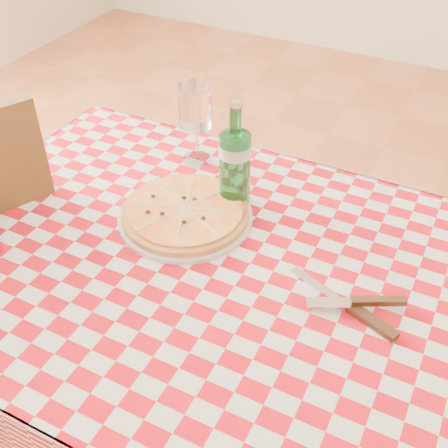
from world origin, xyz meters
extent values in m
cube|color=brown|center=(0.00, 0.00, 0.73)|extent=(1.20, 0.80, 0.04)
cylinder|color=brown|center=(-0.54, 0.34, 0.35)|extent=(0.06, 0.06, 0.71)
cube|color=#A20915|center=(0.00, 0.00, 0.75)|extent=(1.30, 0.90, 0.01)
cylinder|color=brown|center=(-0.51, 0.03, 0.23)|extent=(0.04, 0.04, 0.46)
cylinder|color=brown|center=(-0.86, 0.20, 0.23)|extent=(0.04, 0.04, 0.46)
camera|label=1|loc=(0.38, -0.73, 1.55)|focal=45.00mm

